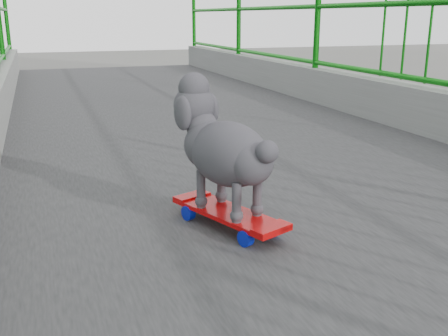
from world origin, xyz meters
TOP-DOWN VIEW (x-y plane):
  - skateboard at (-0.44, 5.31)m, footprint 0.32×0.52m
  - poodle at (-0.46, 5.34)m, footprint 0.34×0.51m

SIDE VIEW (x-z plane):
  - skateboard at x=-0.44m, z-range 7.02..7.08m
  - poodle at x=-0.46m, z-range 7.08..7.53m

